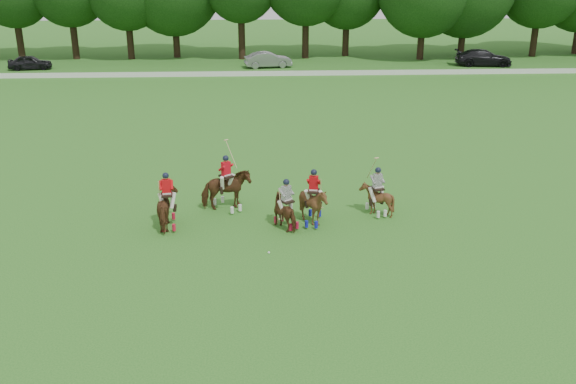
{
  "coord_description": "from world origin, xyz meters",
  "views": [
    {
      "loc": [
        1.42,
        -20.11,
        10.52
      ],
      "look_at": [
        2.62,
        4.2,
        1.4
      ],
      "focal_mm": 40.0,
      "sensor_mm": 36.0,
      "label": 1
    }
  ],
  "objects_px": {
    "car_left": "(30,62)",
    "car_mid": "(268,60)",
    "car_right": "(483,58)",
    "polo_stripe_b": "(377,198)",
    "polo_ball": "(269,253)",
    "polo_stripe_a": "(286,211)",
    "polo_red_b": "(227,190)",
    "polo_red_c": "(313,204)",
    "polo_red_a": "(168,208)"
  },
  "relations": [
    {
      "from": "polo_red_b",
      "to": "polo_stripe_b",
      "type": "distance_m",
      "value": 6.44
    },
    {
      "from": "polo_red_b",
      "to": "polo_stripe_b",
      "type": "bearing_deg",
      "value": -7.89
    },
    {
      "from": "polo_stripe_b",
      "to": "polo_stripe_a",
      "type": "bearing_deg",
      "value": -162.84
    },
    {
      "from": "car_mid",
      "to": "polo_stripe_a",
      "type": "bearing_deg",
      "value": 170.79
    },
    {
      "from": "car_mid",
      "to": "polo_stripe_b",
      "type": "bearing_deg",
      "value": 176.72
    },
    {
      "from": "car_left",
      "to": "car_mid",
      "type": "relative_size",
      "value": 0.87
    },
    {
      "from": "polo_red_c",
      "to": "polo_ball",
      "type": "bearing_deg",
      "value": -124.52
    },
    {
      "from": "car_left",
      "to": "car_right",
      "type": "xyz_separation_m",
      "value": [
        43.89,
        0.0,
        0.11
      ]
    },
    {
      "from": "polo_stripe_a",
      "to": "car_left",
      "type": "bearing_deg",
      "value": 120.35
    },
    {
      "from": "polo_red_a",
      "to": "polo_red_c",
      "type": "height_order",
      "value": "polo_red_c"
    },
    {
      "from": "car_mid",
      "to": "polo_ball",
      "type": "bearing_deg",
      "value": 169.73
    },
    {
      "from": "polo_red_a",
      "to": "polo_stripe_a",
      "type": "bearing_deg",
      "value": -3.4
    },
    {
      "from": "car_mid",
      "to": "polo_red_c",
      "type": "distance_m",
      "value": 38.34
    },
    {
      "from": "polo_red_a",
      "to": "car_left",
      "type": "bearing_deg",
      "value": 114.95
    },
    {
      "from": "car_right",
      "to": "polo_ball",
      "type": "relative_size",
      "value": 60.32
    },
    {
      "from": "car_left",
      "to": "car_right",
      "type": "bearing_deg",
      "value": -98.68
    },
    {
      "from": "car_right",
      "to": "polo_stripe_b",
      "type": "distance_m",
      "value": 41.3
    },
    {
      "from": "polo_stripe_b",
      "to": "polo_ball",
      "type": "xyz_separation_m",
      "value": [
        -4.66,
        -3.6,
        -0.7
      ]
    },
    {
      "from": "car_left",
      "to": "polo_stripe_a",
      "type": "bearing_deg",
      "value": -158.33
    },
    {
      "from": "polo_stripe_b",
      "to": "polo_ball",
      "type": "bearing_deg",
      "value": -142.33
    },
    {
      "from": "car_mid",
      "to": "polo_red_b",
      "type": "height_order",
      "value": "polo_red_b"
    },
    {
      "from": "polo_stripe_b",
      "to": "polo_red_a",
      "type": "bearing_deg",
      "value": -173.95
    },
    {
      "from": "polo_red_a",
      "to": "polo_stripe_b",
      "type": "xyz_separation_m",
      "value": [
        8.68,
        0.92,
        -0.11
      ]
    },
    {
      "from": "polo_stripe_b",
      "to": "polo_ball",
      "type": "relative_size",
      "value": 29.46
    },
    {
      "from": "polo_red_a",
      "to": "polo_ball",
      "type": "xyz_separation_m",
      "value": [
        4.02,
        -2.68,
        -0.8
      ]
    },
    {
      "from": "car_right",
      "to": "polo_stripe_a",
      "type": "height_order",
      "value": "polo_stripe_a"
    },
    {
      "from": "car_left",
      "to": "polo_stripe_b",
      "type": "height_order",
      "value": "polo_stripe_b"
    },
    {
      "from": "polo_red_b",
      "to": "polo_red_c",
      "type": "bearing_deg",
      "value": -25.72
    },
    {
      "from": "car_right",
      "to": "polo_stripe_a",
      "type": "xyz_separation_m",
      "value": [
        -21.25,
        -38.68,
        -0.05
      ]
    },
    {
      "from": "car_left",
      "to": "polo_stripe_a",
      "type": "height_order",
      "value": "polo_stripe_a"
    },
    {
      "from": "car_mid",
      "to": "polo_red_c",
      "type": "bearing_deg",
      "value": 172.47
    },
    {
      "from": "car_mid",
      "to": "polo_red_c",
      "type": "height_order",
      "value": "polo_red_c"
    },
    {
      "from": "car_left",
      "to": "car_mid",
      "type": "bearing_deg",
      "value": -98.68
    },
    {
      "from": "polo_red_b",
      "to": "polo_red_c",
      "type": "distance_m",
      "value": 4.0
    },
    {
      "from": "car_left",
      "to": "car_mid",
      "type": "xyz_separation_m",
      "value": [
        22.69,
        0.0,
        0.07
      ]
    },
    {
      "from": "polo_red_a",
      "to": "car_mid",
      "type": "bearing_deg",
      "value": 82.84
    },
    {
      "from": "car_mid",
      "to": "car_right",
      "type": "relative_size",
      "value": 0.84
    },
    {
      "from": "car_left",
      "to": "polo_stripe_b",
      "type": "relative_size",
      "value": 1.49
    },
    {
      "from": "car_right",
      "to": "polo_stripe_b",
      "type": "xyz_separation_m",
      "value": [
        -17.35,
        -37.47,
        -0.05
      ]
    },
    {
      "from": "polo_red_c",
      "to": "car_right",
      "type": "bearing_deg",
      "value": 62.3
    },
    {
      "from": "car_right",
      "to": "polo_ball",
      "type": "distance_m",
      "value": 46.6
    },
    {
      "from": "polo_red_b",
      "to": "polo_ball",
      "type": "distance_m",
      "value": 4.87
    },
    {
      "from": "car_left",
      "to": "car_mid",
      "type": "distance_m",
      "value": 22.69
    },
    {
      "from": "car_mid",
      "to": "polo_red_b",
      "type": "xyz_separation_m",
      "value": [
        -2.52,
        -36.59,
        0.15
      ]
    },
    {
      "from": "polo_stripe_a",
      "to": "polo_stripe_b",
      "type": "bearing_deg",
      "value": 17.16
    },
    {
      "from": "car_left",
      "to": "polo_red_c",
      "type": "xyz_separation_m",
      "value": [
        23.77,
        -38.33,
        0.18
      ]
    },
    {
      "from": "car_mid",
      "to": "polo_ball",
      "type": "distance_m",
      "value": 41.09
    },
    {
      "from": "car_mid",
      "to": "car_right",
      "type": "bearing_deg",
      "value": -99.15
    },
    {
      "from": "polo_red_b",
      "to": "polo_stripe_b",
      "type": "height_order",
      "value": "polo_red_b"
    },
    {
      "from": "polo_red_b",
      "to": "polo_stripe_b",
      "type": "xyz_separation_m",
      "value": [
        6.37,
        -0.88,
        -0.16
      ]
    }
  ]
}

